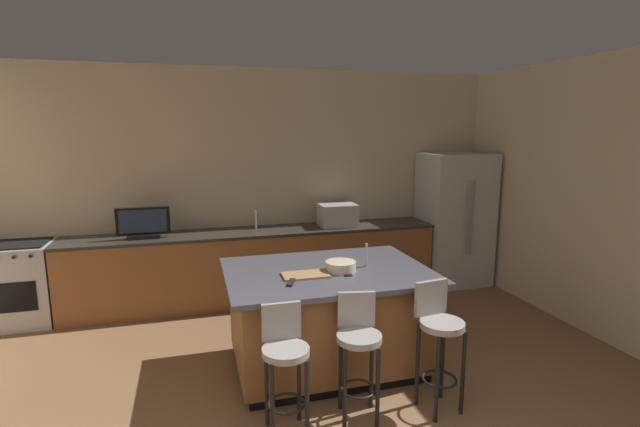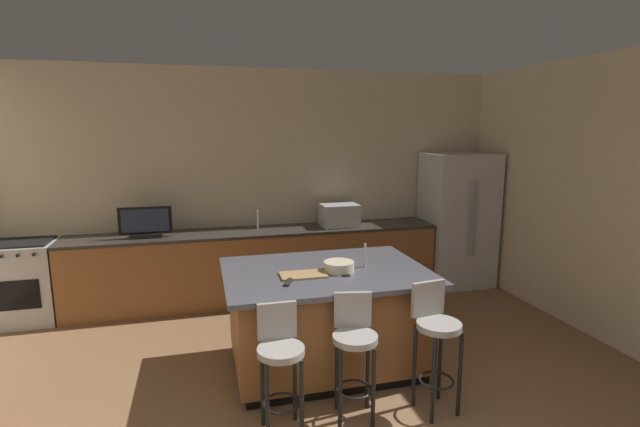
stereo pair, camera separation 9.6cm
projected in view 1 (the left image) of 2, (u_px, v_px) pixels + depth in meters
The scene contains 17 objects.
wall_back at pixel (260, 183), 6.12m from camera, with size 6.89×0.12×2.94m, color beige.
wall_right at pixel (597, 197), 4.88m from camera, with size 0.12×4.85×2.94m, color beige.
counter_back at pixel (258, 266), 5.92m from camera, with size 4.64×0.62×0.92m.
kitchen_island at pixel (327, 317), 4.27m from camera, with size 1.83×1.31×0.93m.
refrigerator at pixel (454, 219), 6.53m from camera, with size 0.91×0.74×1.85m.
range_oven at pixel (20, 284), 5.20m from camera, with size 0.70×0.63×0.94m.
microwave at pixel (338, 215), 6.10m from camera, with size 0.48×0.36×0.29m, color #B7BABF.
tv_monitor at pixel (143, 224), 5.40m from camera, with size 0.60×0.16×0.37m.
sink_faucet_back at pixel (256, 220), 5.91m from camera, with size 0.02×0.02×0.24m, color #B2B2B7.
sink_faucet_island at pixel (366, 255), 4.27m from camera, with size 0.02×0.02×0.22m, color #B2B2B7.
bar_stool_left at pixel (285, 359), 3.32m from camera, with size 0.34×0.34×0.95m.
bar_stool_center at pixel (358, 346), 3.50m from camera, with size 0.34×0.36×0.96m.
bar_stool_right at pixel (439, 335), 3.59m from camera, with size 0.34×0.36×1.02m.
fruit_bowl at pixel (341, 266), 4.14m from camera, with size 0.27×0.27×0.09m, color beige.
cell_phone at pixel (347, 274), 4.07m from camera, with size 0.07×0.15×0.01m, color black.
tv_remote at pixel (291, 282), 3.81m from camera, with size 0.04×0.17×0.02m, color black.
cutting_board at pixel (305, 275), 4.01m from camera, with size 0.40×0.23×0.02m, color #A87F51.
Camera 1 is at (-0.89, -1.63, 2.20)m, focal length 26.02 mm.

